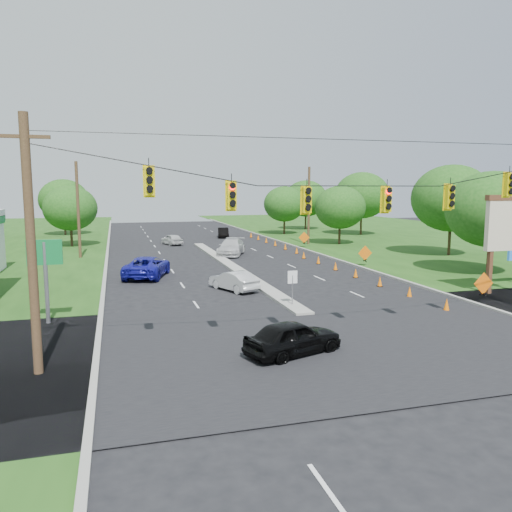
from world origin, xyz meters
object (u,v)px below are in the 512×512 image
object	(u,v)px
pylon_sign	(509,229)
black_sedan	(293,338)
white_sedan	(234,281)
blue_pickup	(147,267)

from	to	relation	value
pylon_sign	black_sedan	size ratio (longest dim) A/B	1.50
white_sedan	pylon_sign	bearing A→B (deg)	138.64
blue_pickup	pylon_sign	bearing A→B (deg)	168.48
pylon_sign	black_sedan	distance (m)	18.89
white_sedan	black_sedan	bearing A→B (deg)	63.62
blue_pickup	black_sedan	bearing A→B (deg)	120.07
black_sedan	pylon_sign	bearing A→B (deg)	-84.88
black_sedan	white_sedan	xyz separation A→B (m)	(0.62, 12.86, -0.06)
white_sedan	blue_pickup	world-z (taller)	blue_pickup
black_sedan	blue_pickup	bearing A→B (deg)	-6.23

